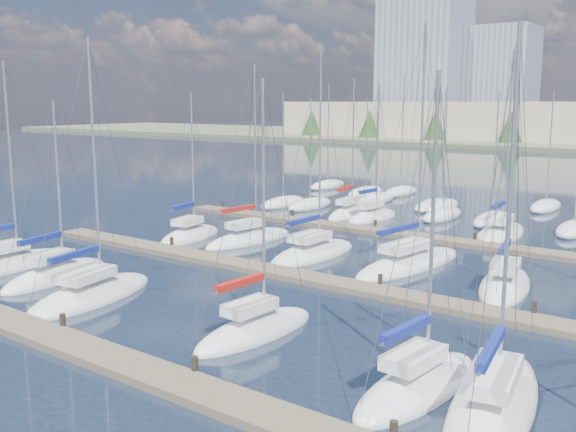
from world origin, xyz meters
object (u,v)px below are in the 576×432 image
Objects in this scene: sailboat_h at (190,236)px; sailboat_k at (409,263)px; sailboat_b at (56,276)px; sailboat_p at (501,233)px; sailboat_l at (505,285)px; sailboat_j at (313,253)px; sailboat_a at (7,266)px; sailboat_c at (92,295)px; sailboat_o at (373,217)px; sailboat_n at (349,213)px; sailboat_d at (255,330)px; sailboat_f at (494,404)px; sailboat_i at (249,239)px; sailboat_e at (418,386)px.

sailboat_k is (16.72, 2.04, 0.00)m from sailboat_h.
sailboat_p is at bearing 46.95° from sailboat_b.
sailboat_l reaches higher than sailboat_b.
sailboat_h is 0.81× the size of sailboat_j.
sailboat_l is 28.99m from sailboat_a.
sailboat_k is at bearing 45.95° from sailboat_c.
sailboat_o is 14.50m from sailboat_j.
sailboat_n reaches higher than sailboat_l.
sailboat_h is 20.81m from sailboat_d.
sailboat_b is at bearing 1.77° from sailboat_a.
sailboat_j reaches higher than sailboat_a.
sailboat_j is 1.06× the size of sailboat_f.
sailboat_c is at bearing -87.25° from sailboat_o.
sailboat_p is at bearing 90.50° from sailboat_d.
sailboat_p is at bearing 91.12° from sailboat_k.
sailboat_p reaches higher than sailboat_c.
sailboat_c is (-10.09, -0.91, -0.01)m from sailboat_d.
sailboat_j is (6.14, -0.84, -0.01)m from sailboat_i.
sailboat_e is at bearing 176.59° from sailboat_f.
sailboat_j is at bearing -6.04° from sailboat_h.
sailboat_a is at bearing -108.80° from sailboat_i.
sailboat_j is 0.91× the size of sailboat_k.
sailboat_l reaches higher than sailboat_h.
sailboat_k is (9.68, -12.86, -0.01)m from sailboat_o.
sailboat_p reaches higher than sailboat_d.
sailboat_d is 30.30m from sailboat_n.
sailboat_p is (16.47, 26.88, 0.01)m from sailboat_b.
sailboat_j is 15.86m from sailboat_b.
sailboat_l is 21.82m from sailboat_c.
sailboat_n is 0.92× the size of sailboat_c.
sailboat_p is (11.16, -0.47, -0.01)m from sailboat_o.
sailboat_a reaches higher than sailboat_h.
sailboat_k is 18.64m from sailboat_c.
sailboat_d reaches higher than sailboat_b.
sailboat_i reaches higher than sailboat_e.
sailboat_n reaches higher than sailboat_e.
sailboat_c is (1.98, -28.71, -0.02)m from sailboat_n.
sailboat_i is 13.55m from sailboat_n.
sailboat_f is at bearing -36.47° from sailboat_h.
sailboat_e is (22.85, -1.06, 0.01)m from sailboat_b.
sailboat_i is 25.32m from sailboat_e.
sailboat_l is 14.37m from sailboat_e.
sailboat_o is 2.57m from sailboat_n.
sailboat_k reaches higher than sailboat_h.
sailboat_j is at bearing -72.51° from sailboat_o.
sailboat_j is 14.87m from sailboat_c.
sailboat_p is (18.19, 14.43, 0.00)m from sailboat_h.
sailboat_d is at bearing 167.46° from sailboat_f.
sailboat_h is 0.97× the size of sailboat_e.
sailboat_f is 0.86× the size of sailboat_k.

